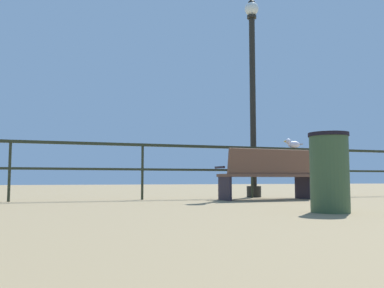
{
  "coord_description": "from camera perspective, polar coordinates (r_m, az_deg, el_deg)",
  "views": [
    {
      "loc": [
        -3.68,
        1.67,
        0.35
      ],
      "look_at": [
        -1.4,
        8.32,
        0.96
      ],
      "focal_mm": 38.59,
      "sensor_mm": 36.0,
      "label": 1
    }
  ],
  "objects": [
    {
      "name": "bench_near_left",
      "position": [
        7.31,
        10.44,
        -3.85
      ],
      "size": [
        1.68,
        0.73,
        0.87
      ],
      "color": "brown",
      "rests_on": "ground_plane"
    },
    {
      "name": "lamppost_center",
      "position": [
        8.57,
        8.38,
        7.31
      ],
      "size": [
        0.29,
        0.29,
        4.12
      ],
      "color": "black",
      "rests_on": "ground_plane"
    },
    {
      "name": "pier_railing",
      "position": [
        8.05,
        8.27,
        -2.16
      ],
      "size": [
        21.52,
        0.05,
        0.99
      ],
      "color": "#282D1C",
      "rests_on": "ground_plane"
    },
    {
      "name": "trash_bin",
      "position": [
        4.68,
        18.46,
        -3.72
      ],
      "size": [
        0.43,
        0.43,
        0.86
      ],
      "color": "#344D2E",
      "rests_on": "ground_plane"
    },
    {
      "name": "seagull_on_rail",
      "position": [
        8.54,
        13.76,
        0.04
      ],
      "size": [
        0.4,
        0.21,
        0.19
      ],
      "color": "white",
      "rests_on": "pier_railing"
    }
  ]
}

